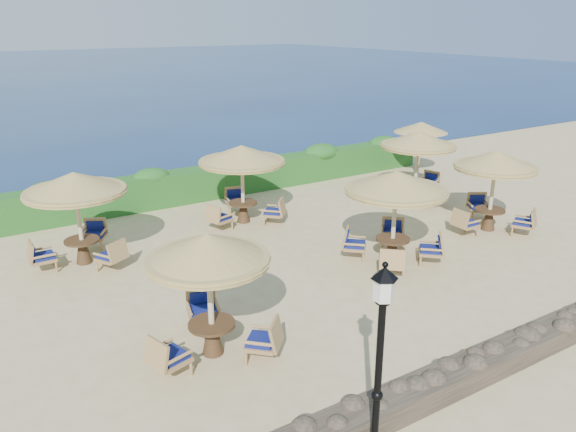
# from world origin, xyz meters

# --- Properties ---
(ground) EXTENTS (120.00, 120.00, 0.00)m
(ground) POSITION_xyz_m (0.00, 0.00, 0.00)
(ground) COLOR tan
(ground) RESTS_ON ground
(sea) EXTENTS (160.00, 160.00, 0.00)m
(sea) POSITION_xyz_m (0.00, 70.00, 0.00)
(sea) COLOR #0B1E48
(sea) RESTS_ON ground
(hedge) EXTENTS (18.00, 0.90, 1.20)m
(hedge) POSITION_xyz_m (0.00, 7.20, 0.60)
(hedge) COLOR #194C18
(hedge) RESTS_ON ground
(stone_wall) EXTENTS (15.00, 0.65, 0.44)m
(stone_wall) POSITION_xyz_m (0.00, -6.20, 0.22)
(stone_wall) COLOR #4E4131
(stone_wall) RESTS_ON ground
(lamp_post) EXTENTS (0.44, 0.44, 3.31)m
(lamp_post) POSITION_xyz_m (-4.80, -6.80, 1.55)
(lamp_post) COLOR black
(lamp_post) RESTS_ON ground
(extra_parasol) EXTENTS (2.30, 2.30, 2.41)m
(extra_parasol) POSITION_xyz_m (7.80, 5.20, 2.17)
(extra_parasol) COLOR beige
(extra_parasol) RESTS_ON ground
(cafe_set_0) EXTENTS (2.69, 2.68, 2.65)m
(cafe_set_0) POSITION_xyz_m (-5.68, -2.75, 1.83)
(cafe_set_0) COLOR beige
(cafe_set_0) RESTS_ON ground
(cafe_set_1) EXTENTS (2.86, 2.86, 2.65)m
(cafe_set_1) POSITION_xyz_m (0.62, -1.15, 1.84)
(cafe_set_1) COLOR beige
(cafe_set_1) RESTS_ON ground
(cafe_set_2) EXTENTS (2.71, 2.77, 2.65)m
(cafe_set_2) POSITION_xyz_m (5.03, -0.89, 1.86)
(cafe_set_2) COLOR beige
(cafe_set_2) RESTS_ON ground
(cafe_set_3) EXTENTS (2.78, 2.77, 2.65)m
(cafe_set_3) POSITION_xyz_m (-6.86, 3.37, 1.90)
(cafe_set_3) COLOR beige
(cafe_set_3) RESTS_ON ground
(cafe_set_4) EXTENTS (2.88, 2.88, 2.65)m
(cafe_set_4) POSITION_xyz_m (-1.43, 4.01, 1.93)
(cafe_set_4) COLOR beige
(cafe_set_4) RESTS_ON ground
(cafe_set_5) EXTENTS (2.84, 2.84, 2.65)m
(cafe_set_5) POSITION_xyz_m (5.26, 2.75, 1.91)
(cafe_set_5) COLOR beige
(cafe_set_5) RESTS_ON ground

